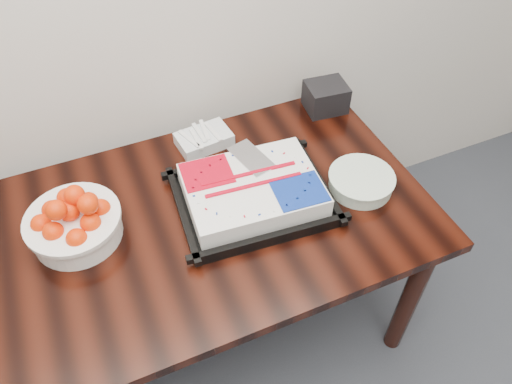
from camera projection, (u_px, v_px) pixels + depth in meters
name	position (u px, v px, depth m)	size (l,w,h in m)	color
table	(163.00, 246.00, 1.68)	(1.80, 0.90, 0.75)	black
cake_tray	(252.00, 193.00, 1.66)	(0.53, 0.43, 0.10)	black
tangerine_bowl	(72.00, 219.00, 1.54)	(0.30, 0.30, 0.19)	white
plate_stack	(361.00, 182.00, 1.72)	(0.23, 0.23, 0.06)	white
fork_bag	(204.00, 139.00, 1.87)	(0.21, 0.15, 0.06)	silver
napkin_box	(326.00, 97.00, 2.01)	(0.16, 0.13, 0.11)	black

